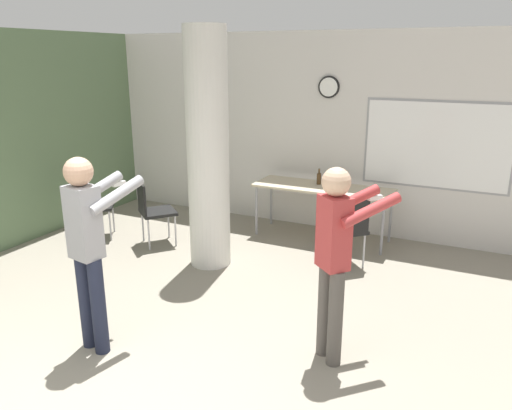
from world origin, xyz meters
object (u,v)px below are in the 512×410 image
folding_table (323,190)px  bottle_on_table (319,178)px  chair_by_left_wall (91,202)px  person_playing_front (89,240)px  chair_table_right (347,227)px  chair_near_pillar (152,208)px  person_playing_side (336,251)px

folding_table → bottle_on_table: (-0.10, 0.10, 0.13)m
chair_by_left_wall → person_playing_front: size_ratio=0.51×
chair_table_right → chair_by_left_wall: bearing=-171.2°
bottle_on_table → person_playing_front: (-0.80, -3.56, 0.17)m
bottle_on_table → chair_table_right: bearing=-53.1°
chair_near_pillar → person_playing_front: 2.54m
chair_table_right → person_playing_side: 2.02m
chair_near_pillar → person_playing_front: bearing=-64.4°
chair_table_right → person_playing_front: size_ratio=0.51×
chair_near_pillar → chair_table_right: size_ratio=1.00×
chair_near_pillar → chair_table_right: bearing=9.0°
bottle_on_table → person_playing_side: 3.04m
chair_by_left_wall → chair_near_pillar: 0.95m
chair_by_left_wall → chair_table_right: (3.50, 0.54, 0.00)m
chair_table_right → person_playing_front: (-1.47, -2.65, 0.50)m
chair_by_left_wall → chair_table_right: bearing=8.8°
chair_near_pillar → chair_table_right: 2.59m
folding_table → person_playing_front: 3.59m
bottle_on_table → chair_table_right: size_ratio=0.25×
folding_table → chair_table_right: (0.58, -0.81, -0.19)m
chair_by_left_wall → person_playing_side: person_playing_side is taller
chair_by_left_wall → chair_table_right: 3.54m
person_playing_front → bottle_on_table: bearing=77.4°
person_playing_side → bottle_on_table: bearing=111.3°
chair_table_right → person_playing_side: bearing=-77.6°
person_playing_front → person_playing_side: bearing=21.1°
folding_table → chair_table_right: 1.01m
chair_by_left_wall → person_playing_side: 4.18m
folding_table → person_playing_front: size_ratio=1.11×
bottle_on_table → chair_by_left_wall: (-2.82, -1.45, -0.32)m
chair_near_pillar → person_playing_side: (2.98, -1.52, 0.47)m
folding_table → person_playing_front: (-0.89, -3.46, 0.31)m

